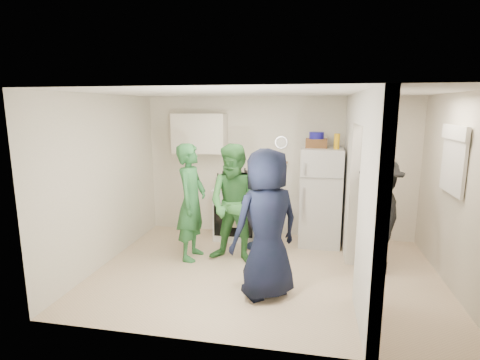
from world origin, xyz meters
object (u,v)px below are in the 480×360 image
person_green_left (191,202)px  person_nook (379,216)px  yellow_cup_stack_top (337,141)px  person_denim (260,205)px  stove (237,213)px  wicker_basket (316,143)px  person_green_center (236,204)px  blue_bowl (317,135)px  person_navy (266,224)px  fridge (320,197)px

person_green_left → person_nook: size_ratio=1.09×
yellow_cup_stack_top → person_denim: bearing=-163.5°
stove → wicker_basket: wicker_basket is taller
person_green_center → person_nook: person_green_center is taller
blue_bowl → person_green_center: bearing=-136.8°
person_green_center → person_denim: 0.65m
person_navy → person_green_left: bearing=-76.1°
wicker_basket → person_navy: bearing=-105.9°
blue_bowl → person_green_center: 1.84m
stove → yellow_cup_stack_top: size_ratio=3.66×
yellow_cup_stack_top → person_navy: (-0.89, -1.87, -0.85)m
yellow_cup_stack_top → person_denim: 1.61m
yellow_cup_stack_top → blue_bowl: bearing=154.9°
person_green_left → fridge: bearing=-59.7°
blue_bowl → yellow_cup_stack_top: (0.32, -0.15, -0.08)m
person_denim → wicker_basket: bearing=75.2°
stove → person_nook: (2.23, -0.99, 0.36)m
person_green_center → person_nook: size_ratio=1.09×
person_green_left → stove: bearing=-22.7°
person_green_left → person_nook: person_green_left is taller
person_green_left → person_navy: 1.59m
stove → person_denim: person_denim is taller
yellow_cup_stack_top → person_green_left: bearing=-157.4°
person_denim → person_green_left: bearing=-105.5°
person_green_center → person_denim: person_green_center is taller
wicker_basket → person_nook: 1.62m
stove → blue_bowl: (1.34, 0.02, 1.39)m
person_denim → person_nook: bearing=28.9°
blue_bowl → person_denim: 1.49m
blue_bowl → person_denim: (-0.87, -0.50, -1.10)m
person_green_left → person_denim: bearing=-57.6°
yellow_cup_stack_top → person_navy: size_ratio=0.14×
wicker_basket → person_navy: 2.24m
person_green_left → person_nook: (2.73, 0.03, -0.07)m
person_green_center → person_navy: 1.10m
yellow_cup_stack_top → person_navy: bearing=-115.6°
wicker_basket → person_denim: bearing=-150.0°
stove → person_navy: person_navy is taller
blue_bowl → person_nook: blue_bowl is taller
fridge → person_green_center: person_green_center is taller
stove → person_green_center: bearing=-79.3°
yellow_cup_stack_top → person_nook: (0.57, -0.86, -0.95)m
blue_bowl → person_green_left: 2.33m
blue_bowl → person_navy: blue_bowl is taller
blue_bowl → person_green_left: size_ratio=0.13×
wicker_basket → person_denim: size_ratio=0.23×
wicker_basket → person_nook: bearing=-48.8°
person_navy → person_denim: bearing=-117.7°
stove → person_navy: (0.77, -2.00, 0.47)m
fridge → person_nook: bearing=-50.8°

